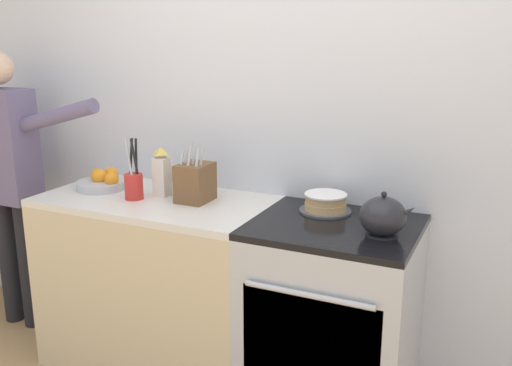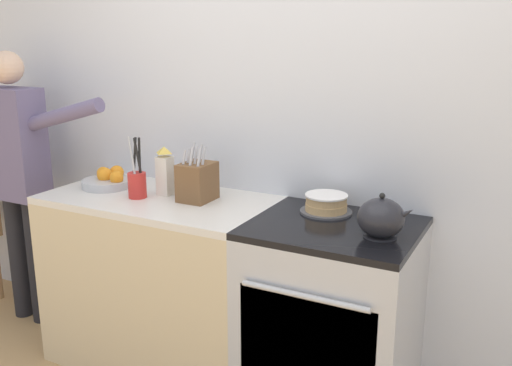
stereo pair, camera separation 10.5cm
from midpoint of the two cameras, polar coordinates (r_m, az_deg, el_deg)
The scene contains 10 objects.
wall_back at distance 2.81m, azimuth 3.42°, elevation 5.97°, with size 8.00×0.04×2.60m.
counter_cabinet at distance 3.08m, azimuth -10.70°, elevation -9.77°, with size 1.17×0.62×0.93m.
stove_range at distance 2.68m, azimuth 6.40°, elevation -13.47°, with size 0.72×0.65×0.93m.
layer_cake at distance 2.65m, azimuth 5.84°, elevation -2.03°, with size 0.24×0.24×0.09m.
tea_kettle at distance 2.37m, azimuth 11.37°, elevation -3.31°, with size 0.23×0.19×0.19m.
knife_block at distance 2.81m, azimuth -7.19°, elevation 0.11°, with size 0.15×0.18×0.28m.
utensil_crock at distance 2.91m, azimuth -13.14°, elevation -0.08°, with size 0.09×0.09×0.31m.
fruit_bowl at distance 3.16m, azimuth -16.01°, elevation 0.13°, with size 0.26×0.26×0.11m.
milk_carton at distance 2.93m, azimuth -10.44°, elevation 1.00°, with size 0.07×0.07×0.25m.
person_baker at distance 3.59m, azimuth -24.26°, elevation 1.37°, with size 0.93×0.20×1.64m.
Camera 1 is at (0.98, -1.97, 1.73)m, focal length 40.00 mm.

